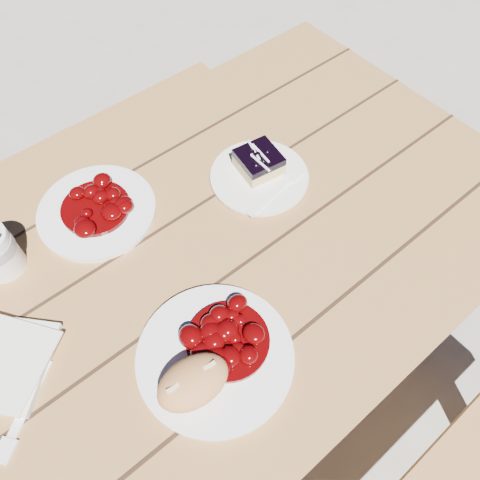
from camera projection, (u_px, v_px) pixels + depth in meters
ground at (125, 446)px, 1.38m from camera, size 60.00×60.00×0.00m
picnic_table at (61, 390)px, 0.88m from camera, size 2.00×1.55×0.75m
main_plate at (215, 357)px, 0.74m from camera, size 0.25×0.25×0.02m
goulash_stew at (228, 337)px, 0.73m from camera, size 0.13×0.13×0.04m
bread_roll at (193, 382)px, 0.69m from camera, size 0.12×0.09×0.06m
dessert_plate at (259, 177)px, 0.96m from camera, size 0.19×0.19×0.01m
blueberry_cake at (259, 161)px, 0.94m from camera, size 0.09×0.09×0.05m
fork_dessert at (270, 196)px, 0.92m from camera, size 0.16×0.05×0.00m
napkin_stack at (0, 363)px, 0.74m from camera, size 0.21×0.21×0.01m
fork_table at (30, 399)px, 0.71m from camera, size 0.14×0.12×0.00m
second_plate at (97, 212)px, 0.90m from camera, size 0.22×0.22×0.02m
second_stew at (94, 203)px, 0.88m from camera, size 0.13×0.13×0.04m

